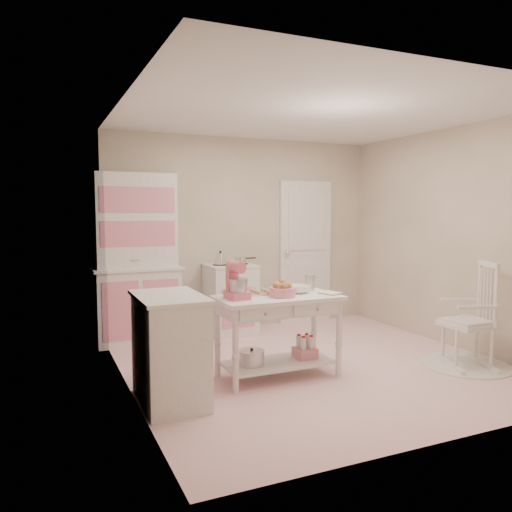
{
  "coord_description": "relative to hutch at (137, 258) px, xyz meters",
  "views": [
    {
      "loc": [
        -2.62,
        -4.45,
        1.63
      ],
      "look_at": [
        -0.52,
        0.31,
        1.15
      ],
      "focal_mm": 35.0,
      "sensor_mm": 36.0,
      "label": 1
    }
  ],
  "objects": [
    {
      "name": "stove",
      "position": [
        1.2,
        -0.05,
        -0.58
      ],
      "size": [
        0.62,
        0.57,
        0.92
      ],
      "primitive_type": "cube",
      "color": "white",
      "rests_on": "ground"
    },
    {
      "name": "hutch",
      "position": [
        0.0,
        0.0,
        0.0
      ],
      "size": [
        1.06,
        0.5,
        2.08
      ],
      "primitive_type": "cube",
      "color": "white",
      "rests_on": "ground"
    },
    {
      "name": "door",
      "position": [
        2.47,
        0.21,
        -0.02
      ],
      "size": [
        0.82,
        0.05,
        2.04
      ],
      "primitive_type": "cube",
      "color": "white",
      "rests_on": "ground"
    },
    {
      "name": "bread_basket",
      "position": [
        1.03,
        -1.9,
        -0.19
      ],
      "size": [
        0.25,
        0.25,
        0.09
      ],
      "primitive_type": "cylinder",
      "color": "pink",
      "rests_on": "work_table"
    },
    {
      "name": "room_shell",
      "position": [
        1.52,
        -1.66,
        0.61
      ],
      "size": [
        3.84,
        3.84,
        2.62
      ],
      "color": "pink",
      "rests_on": "ground"
    },
    {
      "name": "cookie_tray",
      "position": [
        0.86,
        -1.67,
        -0.23
      ],
      "size": [
        0.34,
        0.24,
        0.02
      ],
      "primitive_type": "cube",
      "color": "silver",
      "rests_on": "work_table"
    },
    {
      "name": "mixing_bowl",
      "position": [
        1.27,
        -1.77,
        -0.2
      ],
      "size": [
        0.25,
        0.25,
        0.08
      ],
      "primitive_type": "imported",
      "color": "white",
      "rests_on": "work_table"
    },
    {
      "name": "lace_rug",
      "position": [
        2.97,
        -2.33,
        -1.03
      ],
      "size": [
        0.92,
        0.92,
        0.01
      ],
      "primitive_type": "cylinder",
      "color": "white",
      "rests_on": "ground"
    },
    {
      "name": "stand_mixer",
      "position": [
        0.59,
        -1.83,
        -0.07
      ],
      "size": [
        0.22,
        0.29,
        0.34
      ],
      "primitive_type": "cube",
      "rotation": [
        0.0,
        0.0,
        0.07
      ],
      "color": "#E66178",
      "rests_on": "work_table"
    },
    {
      "name": "base_cabinet",
      "position": [
        -0.11,
        -2.05,
        -0.58
      ],
      "size": [
        0.54,
        0.84,
        0.92
      ],
      "primitive_type": "cube",
      "color": "white",
      "rests_on": "ground"
    },
    {
      "name": "rocking_chair",
      "position": [
        2.97,
        -2.33,
        -0.49
      ],
      "size": [
        0.72,
        0.85,
        1.1
      ],
      "primitive_type": "cube",
      "rotation": [
        0.0,
        0.0,
        -0.39
      ],
      "color": "white",
      "rests_on": "ground"
    },
    {
      "name": "work_table",
      "position": [
        1.01,
        -1.85,
        -0.64
      ],
      "size": [
        1.2,
        0.6,
        0.8
      ],
      "primitive_type": "cube",
      "color": "white",
      "rests_on": "ground"
    },
    {
      "name": "metal_pitcher",
      "position": [
        1.45,
        -1.69,
        -0.16
      ],
      "size": [
        0.1,
        0.1,
        0.17
      ],
      "primitive_type": "cylinder",
      "color": "silver",
      "rests_on": "work_table"
    },
    {
      "name": "recipe_book",
      "position": [
        1.46,
        -1.97,
        -0.23
      ],
      "size": [
        0.21,
        0.24,
        0.02
      ],
      "primitive_type": "imported",
      "rotation": [
        0.0,
        0.0,
        0.33
      ],
      "color": "white",
      "rests_on": "work_table"
    }
  ]
}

